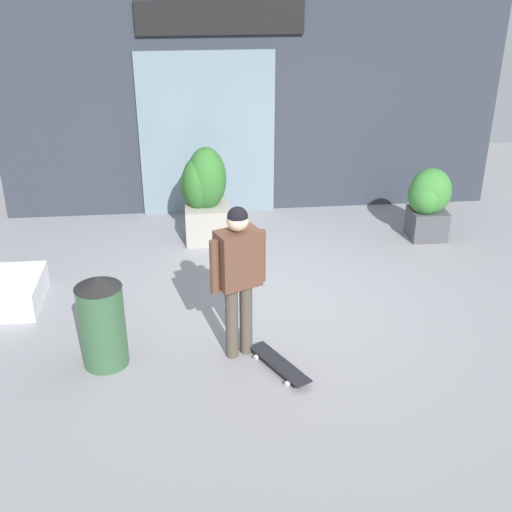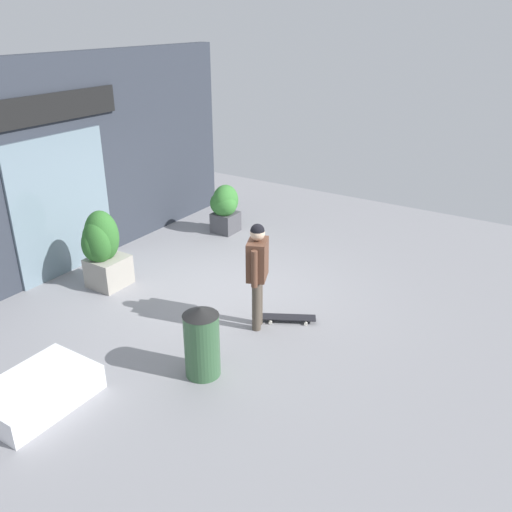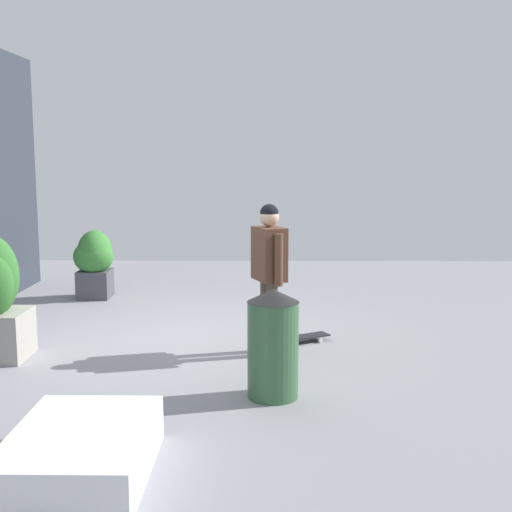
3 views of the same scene
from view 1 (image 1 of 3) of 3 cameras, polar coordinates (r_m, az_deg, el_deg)
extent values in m
plane|color=gray|center=(7.74, 1.59, -3.98)|extent=(12.00, 12.00, 0.00)
cube|color=#2D333D|center=(9.91, -0.49, 14.23)|extent=(7.43, 0.25, 3.67)
cube|color=slate|center=(9.88, -4.26, 10.41)|extent=(1.99, 0.06, 2.43)
cube|color=black|center=(9.55, -3.13, 19.95)|extent=(2.33, 0.05, 0.45)
cylinder|color=#4C4238|center=(6.66, -0.87, -5.38)|extent=(0.13, 0.13, 0.81)
cylinder|color=#4C4238|center=(6.60, -2.11, -5.72)|extent=(0.13, 0.13, 0.81)
cube|color=brown|center=(6.30, -1.56, -0.21)|extent=(0.48, 0.40, 0.57)
cylinder|color=brown|center=(6.42, 0.44, 0.01)|extent=(0.09, 0.09, 0.54)
cylinder|color=brown|center=(6.21, -3.62, -0.97)|extent=(0.09, 0.09, 0.54)
sphere|color=beige|center=(6.13, -1.60, 3.09)|extent=(0.21, 0.21, 0.21)
sphere|color=black|center=(6.12, -1.61, 3.41)|extent=(0.20, 0.20, 0.20)
cube|color=black|center=(6.59, 2.03, -9.29)|extent=(0.56, 0.81, 0.02)
cylinder|color=silver|center=(6.50, 4.16, -10.39)|extent=(0.05, 0.06, 0.05)
cylinder|color=silver|center=(6.40, 2.71, -11.01)|extent=(0.05, 0.06, 0.05)
cylinder|color=silver|center=(6.84, 1.39, -8.24)|extent=(0.05, 0.06, 0.05)
cylinder|color=silver|center=(6.74, -0.02, -8.79)|extent=(0.05, 0.06, 0.05)
cube|color=#47474C|center=(9.59, 14.58, 2.74)|extent=(0.49, 0.47, 0.42)
ellipsoid|color=#387A33|center=(9.40, 14.90, 5.43)|extent=(0.57, 0.51, 0.65)
ellipsoid|color=#387A33|center=(9.40, 14.42, 5.09)|extent=(0.45, 0.59, 0.51)
cube|color=gray|center=(9.22, -4.20, 2.89)|extent=(0.61, 0.57, 0.51)
ellipsoid|color=#2D6628|center=(9.06, -5.09, 6.29)|extent=(0.42, 0.54, 0.74)
ellipsoid|color=#2D6628|center=(9.12, -4.94, 6.16)|extent=(0.53, 0.42, 0.64)
ellipsoid|color=#2D6628|center=(9.06, -4.31, 6.71)|extent=(0.54, 0.59, 0.88)
cylinder|color=#335938|center=(6.65, -13.16, -5.93)|extent=(0.45, 0.45, 0.86)
cone|color=black|center=(6.41, -13.60, -2.23)|extent=(0.46, 0.46, 0.11)
camera|label=2|loc=(5.77, -79.03, 9.29)|focal=37.97mm
camera|label=3|loc=(8.94, -53.99, 3.91)|focal=47.18mm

